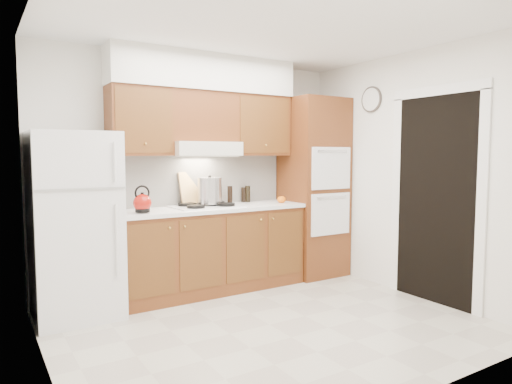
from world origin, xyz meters
The scene contains 26 objects.
floor centered at (0.00, 0.00, 0.00)m, with size 3.60×3.60×0.00m, color beige.
ceiling centered at (0.00, 0.00, 2.60)m, with size 3.60×3.60×0.00m, color white.
wall_back centered at (0.00, 1.50, 1.30)m, with size 3.60×0.02×2.60m, color white.
wall_left centered at (-1.80, 0.00, 1.30)m, with size 0.02×3.00×2.60m, color white.
wall_right centered at (1.80, 0.00, 1.30)m, with size 0.02×3.00×2.60m, color white.
fridge centered at (-1.41, 1.14, 0.86)m, with size 0.75×0.72×1.72m, color white.
base_cabinets centered at (0.02, 1.20, 0.45)m, with size 2.11×0.60×0.90m, color brown.
countertop centered at (0.03, 1.19, 0.92)m, with size 2.13×0.62×0.04m, color white.
backsplash centered at (0.02, 1.49, 1.22)m, with size 2.11×0.03×0.56m, color white.
oven_cabinet centered at (1.44, 1.18, 1.10)m, with size 0.70×0.65×2.20m, color brown.
upper_cab_left centered at (-0.71, 1.33, 1.85)m, with size 0.63×0.33×0.70m, color brown.
upper_cab_right centered at (0.72, 1.33, 1.85)m, with size 0.73×0.33×0.70m, color brown.
range_hood centered at (-0.02, 1.27, 1.57)m, with size 0.75×0.45×0.15m, color silver.
upper_cab_over_hood centered at (-0.02, 1.33, 1.92)m, with size 0.75×0.33×0.55m, color brown.
soffit centered at (0.03, 1.32, 2.40)m, with size 2.13×0.36×0.40m, color silver.
cooktop centered at (-0.02, 1.21, 0.95)m, with size 0.74×0.50×0.01m, color white.
doorway centered at (1.79, -0.35, 1.05)m, with size 0.02×0.90×2.10m, color black.
wall_clock centered at (1.79, 0.55, 2.15)m, with size 0.30×0.30×0.02m, color #3F3833.
kettle centered at (-0.79, 1.07, 1.04)m, with size 0.18×0.18×0.18m, color #99130B.
cutting_board centered at (-0.12, 1.45, 1.14)m, with size 0.27×0.02×0.36m, color tan.
stock_pot centered at (0.04, 1.25, 1.11)m, with size 0.27×0.27×0.28m, color #AFAEB3.
condiment_a centered at (0.34, 1.34, 1.04)m, with size 0.06×0.06×0.21m, color black.
condiment_b centered at (0.62, 1.41, 1.04)m, with size 0.06×0.06×0.20m, color black.
condiment_c centered at (0.58, 1.43, 1.03)m, with size 0.06×0.06×0.18m, color black.
orange_near centered at (0.92, 1.11, 0.98)m, with size 0.08×0.08×0.08m, color orange.
orange_far centered at (0.90, 1.12, 0.98)m, with size 0.08×0.08×0.08m, color orange.
Camera 1 is at (-2.19, -3.29, 1.52)m, focal length 32.00 mm.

